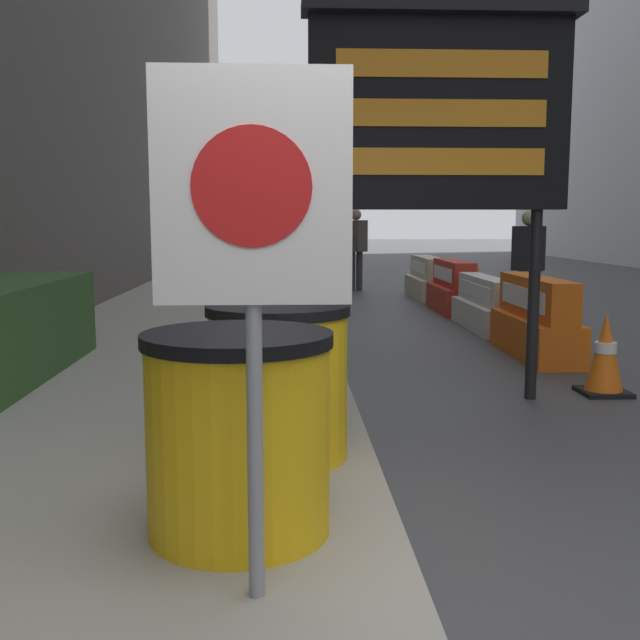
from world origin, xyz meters
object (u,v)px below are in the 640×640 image
(jersey_barrier_white, at_px, (485,306))
(warning_sign, at_px, (252,227))
(barrel_drum_foreground, at_px, (239,433))
(jersey_barrier_red_striped, at_px, (453,289))
(jersey_barrier_orange_far, at_px, (536,322))
(traffic_cone_near, at_px, (477,281))
(pedestrian_passerby, at_px, (528,258))
(message_board, at_px, (439,114))
(jersey_barrier_cream, at_px, (427,280))
(traffic_light_near_curb, at_px, (323,177))
(traffic_cone_mid, at_px, (528,300))
(barrel_drum_middle, at_px, (278,381))
(traffic_cone_far, at_px, (605,354))
(pedestrian_worker, at_px, (356,243))

(jersey_barrier_white, bearing_deg, warning_sign, -110.65)
(barrel_drum_foreground, relative_size, jersey_barrier_red_striped, 0.52)
(jersey_barrier_orange_far, height_order, traffic_cone_near, jersey_barrier_orange_far)
(barrel_drum_foreground, distance_m, pedestrian_passerby, 8.56)
(message_board, relative_size, jersey_barrier_orange_far, 1.79)
(traffic_cone_near, bearing_deg, warning_sign, -108.05)
(jersey_barrier_white, distance_m, jersey_barrier_cream, 4.39)
(barrel_drum_foreground, relative_size, pedestrian_passerby, 0.54)
(jersey_barrier_white, relative_size, traffic_cone_near, 2.86)
(pedestrian_passerby, bearing_deg, jersey_barrier_orange_far, 103.24)
(jersey_barrier_orange_far, relative_size, pedestrian_passerby, 1.09)
(jersey_barrier_white, xyz_separation_m, traffic_light_near_curb, (-1.93, 8.06, 2.30))
(traffic_cone_near, bearing_deg, traffic_cone_mid, -91.76)
(barrel_drum_foreground, relative_size, jersey_barrier_cream, 0.46)
(barrel_drum_middle, height_order, jersey_barrier_cream, barrel_drum_middle)
(warning_sign, distance_m, traffic_light_near_curb, 16.09)
(barrel_drum_foreground, height_order, jersey_barrier_white, barrel_drum_foreground)
(traffic_cone_mid, distance_m, pedestrian_passerby, 0.83)
(barrel_drum_foreground, distance_m, warning_sign, 1.11)
(barrel_drum_middle, height_order, traffic_cone_far, barrel_drum_middle)
(pedestrian_passerby, bearing_deg, traffic_cone_far, 109.78)
(traffic_cone_mid, bearing_deg, traffic_light_near_curb, 111.14)
(traffic_light_near_curb, bearing_deg, jersey_barrier_red_striped, -72.22)
(warning_sign, xyz_separation_m, traffic_light_near_curb, (1.07, 16.02, 1.09))
(jersey_barrier_white, height_order, traffic_cone_near, jersey_barrier_white)
(jersey_barrier_orange_far, relative_size, jersey_barrier_cream, 0.94)
(barrel_drum_middle, bearing_deg, pedestrian_passerby, 61.00)
(warning_sign, relative_size, jersey_barrier_white, 0.95)
(barrel_drum_foreground, xyz_separation_m, barrel_drum_middle, (0.17, 1.08, 0.00))
(jersey_barrier_red_striped, bearing_deg, traffic_cone_mid, -55.16)
(jersey_barrier_red_striped, bearing_deg, traffic_cone_near, 66.10)
(barrel_drum_foreground, bearing_deg, jersey_barrier_red_striped, 71.75)
(traffic_light_near_curb, bearing_deg, message_board, -88.45)
(barrel_drum_middle, distance_m, traffic_cone_near, 11.28)
(warning_sign, height_order, traffic_cone_mid, warning_sign)
(jersey_barrier_white, bearing_deg, barrel_drum_middle, -115.08)
(barrel_drum_foreground, xyz_separation_m, pedestrian_passerby, (3.81, 7.65, 0.39))
(traffic_cone_mid, bearing_deg, jersey_barrier_cream, 103.83)
(barrel_drum_middle, relative_size, warning_sign, 0.47)
(jersey_barrier_orange_far, xyz_separation_m, traffic_cone_far, (-0.01, -1.90, -0.04))
(jersey_barrier_cream, bearing_deg, jersey_barrier_red_striped, -90.00)
(message_board, bearing_deg, traffic_light_near_curb, 91.55)
(barrel_drum_foreground, distance_m, jersey_barrier_white, 7.97)
(jersey_barrier_white, relative_size, traffic_cone_mid, 2.91)
(warning_sign, distance_m, jersey_barrier_cream, 12.76)
(jersey_barrier_orange_far, xyz_separation_m, jersey_barrier_red_striped, (-0.00, 4.27, -0.02))
(jersey_barrier_cream, xyz_separation_m, traffic_cone_near, (1.00, -0.08, -0.02))
(barrel_drum_middle, xyz_separation_m, pedestrian_worker, (1.63, 12.36, 0.45))
(jersey_barrier_cream, height_order, traffic_cone_near, jersey_barrier_cream)
(jersey_barrier_cream, bearing_deg, traffic_light_near_curb, 117.70)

